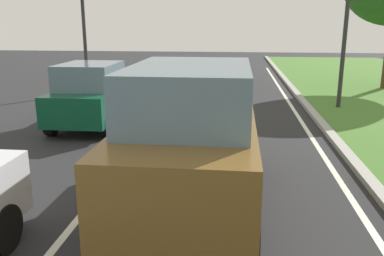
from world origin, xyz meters
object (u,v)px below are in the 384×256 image
at_px(car_suv_ahead, 192,137).
at_px(traffic_light_overhead_left, 82,8).
at_px(traffic_light_near_right, 349,6).
at_px(car_hatchback_far, 93,95).

distance_m(car_suv_ahead, traffic_light_overhead_left, 11.69).
relative_size(car_suv_ahead, traffic_light_overhead_left, 0.89).
bearing_deg(traffic_light_near_right, car_suv_ahead, -117.71).
distance_m(traffic_light_near_right, traffic_light_overhead_left, 9.88).
bearing_deg(car_hatchback_far, traffic_light_overhead_left, 112.24).
relative_size(car_suv_ahead, traffic_light_near_right, 0.91).
bearing_deg(traffic_light_overhead_left, car_hatchback_far, -67.46).
bearing_deg(car_suv_ahead, traffic_light_near_right, 62.62).
bearing_deg(traffic_light_overhead_left, traffic_light_near_right, -12.57).
bearing_deg(traffic_light_near_right, car_hatchback_far, -158.74).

